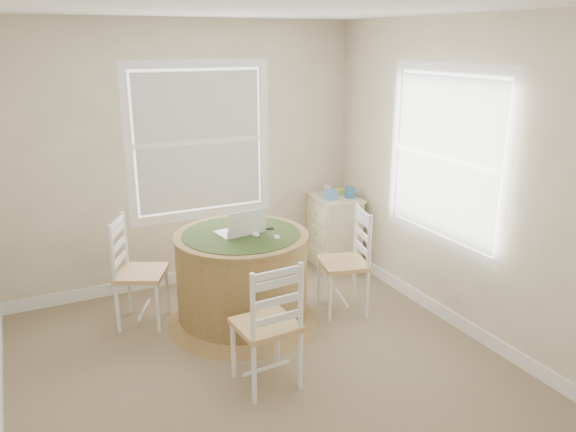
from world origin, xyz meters
TOP-DOWN VIEW (x-y plane):
  - room at (0.17, 0.16)m, footprint 3.64×3.64m
  - round_table at (0.15, 0.72)m, footprint 1.33×1.33m
  - chair_left at (-0.64, 1.09)m, footprint 0.54×0.55m
  - chair_near at (-0.04, -0.24)m, footprint 0.44×0.42m
  - chair_right at (1.05, 0.51)m, footprint 0.49×0.51m
  - laptop at (0.15, 0.72)m, footprint 0.40×0.36m
  - mouse at (0.25, 0.63)m, footprint 0.09×0.12m
  - phone at (0.39, 0.50)m, footprint 0.07×0.10m
  - keys at (0.42, 0.72)m, footprint 0.07×0.06m
  - corner_chest at (1.54, 1.50)m, footprint 0.49×0.63m
  - tissue_box at (1.43, 1.41)m, footprint 0.13×0.13m
  - box_yellow at (1.62, 1.56)m, footprint 0.16×0.11m
  - box_blue at (1.66, 1.38)m, footprint 0.09×0.09m
  - cup_cream at (1.53, 1.65)m, footprint 0.07×0.07m

SIDE VIEW (x-z plane):
  - corner_chest at x=1.54m, z-range 0.00..0.80m
  - round_table at x=0.15m, z-range 0.03..0.86m
  - chair_left at x=-0.64m, z-range 0.00..0.95m
  - chair_near at x=-0.04m, z-range 0.00..0.95m
  - chair_right at x=1.05m, z-range 0.00..0.95m
  - box_yellow at x=1.62m, z-range 0.80..0.86m
  - phone at x=0.39m, z-range 0.82..0.83m
  - keys at x=0.42m, z-range 0.82..0.84m
  - mouse at x=0.25m, z-range 0.82..0.85m
  - cup_cream at x=1.53m, z-range 0.80..0.89m
  - tissue_box at x=1.43m, z-range 0.80..0.90m
  - box_blue at x=1.66m, z-range 0.80..0.92m
  - laptop at x=0.15m, z-range 0.73..0.99m
  - room at x=0.17m, z-range -0.02..2.62m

